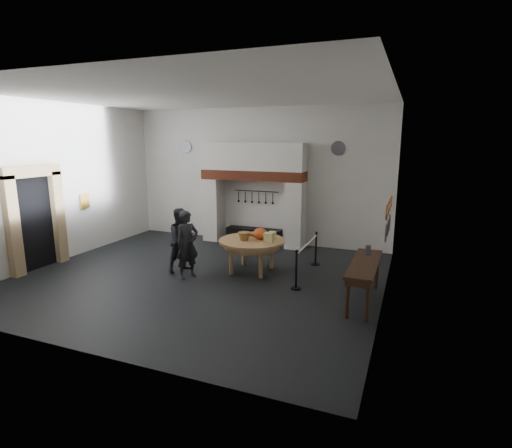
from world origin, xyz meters
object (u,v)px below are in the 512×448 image
at_px(iron_range, 254,235).
at_px(visitor_far, 182,240).
at_px(work_table, 252,241).
at_px(barrier_post_near, 296,271).
at_px(visitor_near, 187,244).
at_px(barrier_post_far, 316,249).
at_px(side_table, 365,264).

xyz_separation_m(iron_range, visitor_far, (-0.66, -3.47, 0.60)).
height_order(work_table, barrier_post_near, barrier_post_near).
bearing_deg(visitor_near, visitor_far, 73.36).
bearing_deg(work_table, iron_range, 110.80).
relative_size(work_table, barrier_post_far, 1.94).
height_order(work_table, barrier_post_far, barrier_post_far).
bearing_deg(iron_range, visitor_near, -93.83).
bearing_deg(side_table, visitor_far, 175.28).
bearing_deg(iron_range, barrier_post_far, -33.00).
bearing_deg(visitor_far, barrier_post_near, -67.88).
bearing_deg(iron_range, side_table, -43.33).
relative_size(work_table, visitor_far, 1.02).
distance_m(barrier_post_near, barrier_post_far, 2.00).
bearing_deg(barrier_post_far, side_table, -54.84).
bearing_deg(barrier_post_near, visitor_far, 176.94).
height_order(work_table, visitor_near, visitor_near).
height_order(iron_range, side_table, side_table).
height_order(work_table, side_table, side_table).
height_order(side_table, barrier_post_near, same).
xyz_separation_m(iron_range, barrier_post_far, (2.53, -1.65, 0.20)).
relative_size(work_table, side_table, 0.79).
distance_m(side_table, barrier_post_near, 1.64).
distance_m(visitor_far, side_table, 4.78).
bearing_deg(side_table, barrier_post_far, 125.16).
xyz_separation_m(side_table, barrier_post_far, (-1.57, 2.22, -0.42)).
xyz_separation_m(work_table, visitor_near, (-1.34, -1.04, 0.03)).
xyz_separation_m(visitor_near, visitor_far, (-0.40, 0.40, -0.02)).
bearing_deg(visitor_far, barrier_post_far, -35.02).
relative_size(visitor_near, barrier_post_near, 1.93).
height_order(visitor_near, barrier_post_near, visitor_near).
bearing_deg(visitor_near, work_table, -23.67).
bearing_deg(barrier_post_near, barrier_post_far, 90.00).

